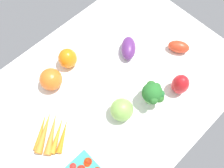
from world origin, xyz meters
TOP-DOWN VIEW (x-y plane):
  - tablecloth at (0.00, 0.00)cm, footprint 104.00×76.00cm
  - bell_pepper_orange at (5.70, -20.19)cm, footprint 10.27×10.27cm
  - carrot_bunch at (30.01, -1.67)cm, footprint 17.05×17.08cm
  - heirloom_tomato_green at (5.55, 10.97)cm, footprint 8.74×8.74cm
  - roma_tomato at (-32.52, 7.35)cm, footprint 9.12×10.48cm
  - bell_pepper_red at (-17.92, 19.47)cm, footprint 9.13×9.13cm
  - heirloom_tomato_orange at (16.60, -17.33)cm, footprint 8.93×8.93cm
  - eggplant at (-16.42, -6.93)cm, footprint 12.21×12.05cm
  - broccoli_head at (-6.68, 15.03)cm, footprint 8.81×9.13cm

SIDE VIEW (x-z plane):
  - tablecloth at x=0.00cm, z-range 0.00..2.00cm
  - carrot_bunch at x=30.01cm, z-range 1.82..4.79cm
  - roma_tomato at x=-32.52cm, z-range 2.00..7.19cm
  - eggplant at x=-16.42cm, z-range 2.00..8.11cm
  - heirloom_tomato_green at x=5.55cm, z-range 2.00..10.74cm
  - bell_pepper_orange at x=5.70cm, z-range 2.00..10.78cm
  - heirloom_tomato_orange at x=16.60cm, z-range 2.00..10.93cm
  - bell_pepper_red at x=-17.92cm, z-range 2.00..11.88cm
  - broccoli_head at x=-6.68cm, z-range 3.32..14.77cm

